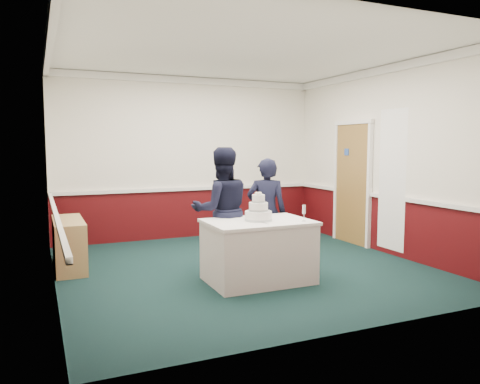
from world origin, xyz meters
name	(u,v)px	position (x,y,z in m)	size (l,w,h in m)	color
ground	(244,268)	(0.00, 0.00, 0.00)	(5.00, 5.00, 0.00)	#112A27
room_shell	(232,130)	(0.08, 0.61, 1.97)	(5.00, 5.00, 3.00)	white
sideboard	(69,244)	(-2.28, 0.96, 0.35)	(0.41, 1.20, 0.70)	tan
cake_table	(258,251)	(-0.10, -0.68, 0.40)	(1.32, 0.92, 0.79)	white
wedding_cake	(258,212)	(-0.10, -0.68, 0.90)	(0.35, 0.35, 0.36)	white
cake_knife	(263,223)	(-0.13, -0.88, 0.79)	(0.01, 0.22, 0.01)	silver
champagne_flute	(304,210)	(0.40, -0.96, 0.93)	(0.05, 0.05, 0.21)	silver
person_man	(222,210)	(-0.36, -0.07, 0.86)	(0.83, 0.65, 1.72)	black
person_woman	(267,212)	(0.36, 0.00, 0.78)	(0.57, 0.37, 1.56)	black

